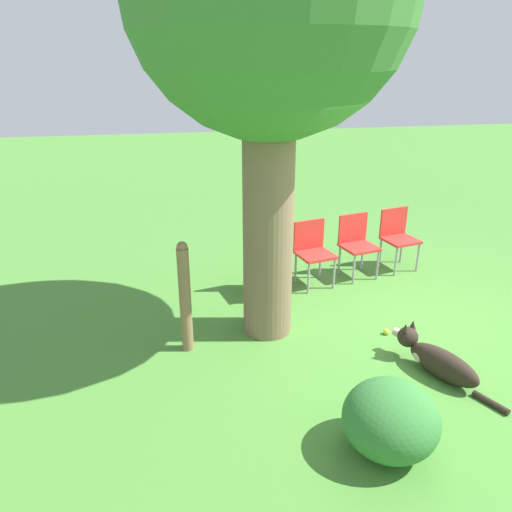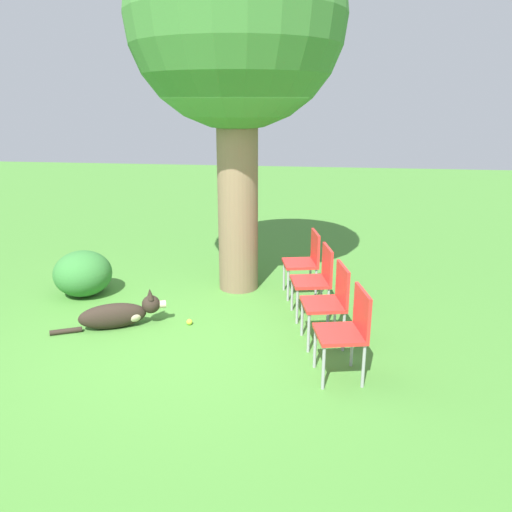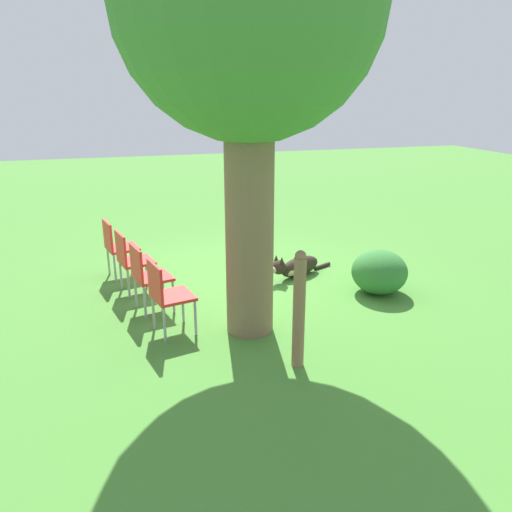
% 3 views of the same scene
% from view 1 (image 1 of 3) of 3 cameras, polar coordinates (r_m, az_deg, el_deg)
% --- Properties ---
extents(ground_plane, '(30.00, 30.00, 0.00)m').
position_cam_1_polar(ground_plane, '(5.96, 16.31, -7.86)').
color(ground_plane, '#478433').
extents(dog, '(1.18, 0.63, 0.40)m').
position_cam_1_polar(dog, '(5.21, 19.88, -11.05)').
color(dog, '#2D231C').
rests_on(dog, ground_plane).
extents(fence_post, '(0.12, 0.12, 1.21)m').
position_cam_1_polar(fence_post, '(5.10, -8.11, -4.65)').
color(fence_post, '#846647').
rests_on(fence_post, ground_plane).
extents(red_chair_0, '(0.51, 0.52, 0.86)m').
position_cam_1_polar(red_chair_0, '(7.36, 15.86, 2.43)').
color(red_chair_0, red).
rests_on(red_chair_0, ground_plane).
extents(red_chair_1, '(0.51, 0.52, 0.86)m').
position_cam_1_polar(red_chair_1, '(6.96, 11.42, 1.70)').
color(red_chair_1, red).
rests_on(red_chair_1, ground_plane).
extents(red_chair_2, '(0.51, 0.52, 0.86)m').
position_cam_1_polar(red_chair_2, '(6.60, 6.48, 0.88)').
color(red_chair_2, red).
rests_on(red_chair_2, ground_plane).
extents(red_chair_3, '(0.51, 0.52, 0.86)m').
position_cam_1_polar(red_chair_3, '(6.31, 1.04, -0.03)').
color(red_chair_3, red).
rests_on(red_chair_3, ground_plane).
extents(tennis_ball, '(0.07, 0.07, 0.07)m').
position_cam_1_polar(tennis_ball, '(5.76, 14.67, -8.36)').
color(tennis_ball, '#CCE033').
rests_on(tennis_ball, ground_plane).
extents(low_shrub, '(0.74, 0.74, 0.60)m').
position_cam_1_polar(low_shrub, '(4.15, 15.13, -17.57)').
color(low_shrub, '#337533').
rests_on(low_shrub, ground_plane).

